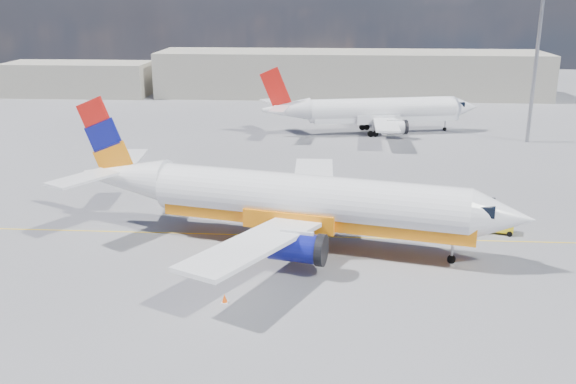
# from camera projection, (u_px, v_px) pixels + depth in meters

# --- Properties ---
(ground) EXTENTS (240.00, 240.00, 0.00)m
(ground) POSITION_uv_depth(u_px,v_px,m) (306.00, 251.00, 47.70)
(ground) COLOR #5E5E63
(ground) RESTS_ON ground
(taxi_line) EXTENTS (70.00, 0.15, 0.01)m
(taxi_line) POSITION_uv_depth(u_px,v_px,m) (308.00, 236.00, 50.55)
(taxi_line) COLOR yellow
(taxi_line) RESTS_ON ground
(terminal_main) EXTENTS (70.00, 14.00, 8.00)m
(terminal_main) POSITION_uv_depth(u_px,v_px,m) (350.00, 74.00, 117.57)
(terminal_main) COLOR #A7A190
(terminal_main) RESTS_ON ground
(terminal_annex) EXTENTS (26.00, 10.00, 6.00)m
(terminal_annex) POSITION_uv_depth(u_px,v_px,m) (79.00, 79.00, 118.23)
(terminal_annex) COLOR #A7A190
(terminal_annex) RESTS_ON ground
(main_jet) EXTENTS (35.46, 27.19, 10.70)m
(main_jet) POSITION_uv_depth(u_px,v_px,m) (294.00, 200.00, 47.80)
(main_jet) COLOR white
(main_jet) RESTS_ON ground
(second_jet) EXTENTS (30.37, 23.36, 9.16)m
(second_jet) POSITION_uv_depth(u_px,v_px,m) (375.00, 111.00, 86.35)
(second_jet) COLOR white
(second_jet) RESTS_ON ground
(gse_tug) EXTENTS (2.47, 1.89, 1.58)m
(gse_tug) POSITION_uv_depth(u_px,v_px,m) (498.00, 224.00, 51.12)
(gse_tug) COLOR black
(gse_tug) RESTS_ON ground
(traffic_cone) EXTENTS (0.41, 0.41, 0.57)m
(traffic_cone) POSITION_uv_depth(u_px,v_px,m) (225.00, 299.00, 39.73)
(traffic_cone) COLOR white
(traffic_cone) RESTS_ON ground
(floodlight_mast) EXTENTS (1.59, 1.59, 21.83)m
(floodlight_mast) POSITION_uv_depth(u_px,v_px,m) (539.00, 37.00, 78.27)
(floodlight_mast) COLOR gray
(floodlight_mast) RESTS_ON ground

